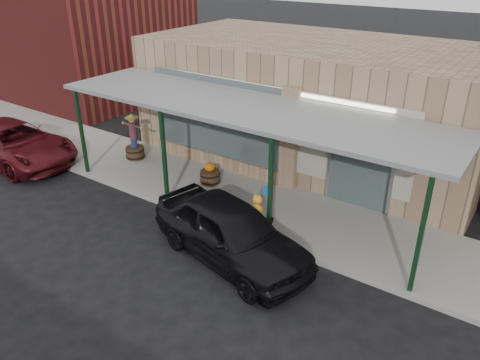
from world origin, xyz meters
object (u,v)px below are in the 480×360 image
Objects in this scene: car_maroon at (13,143)px; parked_sedan at (231,231)px; barrel_pumpkin at (210,175)px; barrel_scarecrow at (134,143)px; handicap_sign at (268,202)px.

parked_sedan is at bearing -93.37° from car_maroon.
car_maroon reaches higher than barrel_pumpkin.
barrel_scarecrow reaches higher than car_maroon.
car_maroon reaches higher than handicap_sign.
barrel_pumpkin is at bearing -2.64° from barrel_scarecrow.
barrel_scarecrow reaches higher than parked_sedan.
parked_sedan is (6.36, -2.86, 0.06)m from barrel_scarecrow.
barrel_pumpkin is 4.04m from parked_sedan.
handicap_sign is at bearing -24.00° from barrel_pumpkin.
handicap_sign reaches higher than barrel_pumpkin.
parked_sedan reaches higher than car_maroon.
barrel_scarecrow is 4.39m from car_maroon.
handicap_sign is (3.00, -1.34, 0.56)m from barrel_pumpkin.
barrel_pumpkin is at bearing -72.30° from car_maroon.
handicap_sign is 0.26× the size of parked_sedan.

